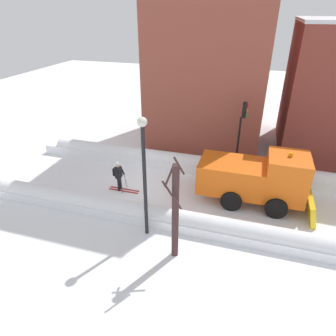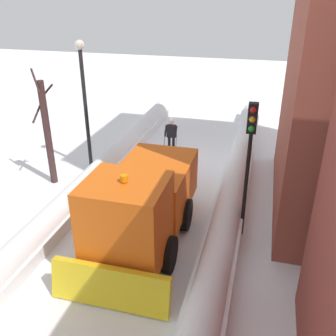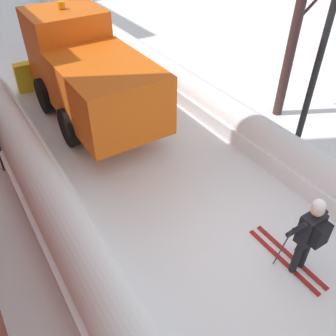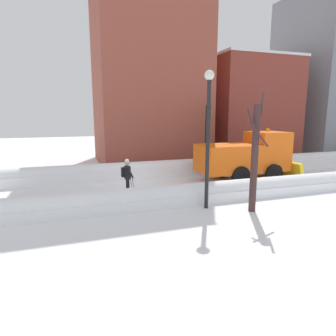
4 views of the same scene
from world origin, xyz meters
name	(u,v)px [view 2 (image 2 of 4)]	position (x,y,z in m)	size (l,w,h in m)	color
ground_plane	(87,321)	(0.00, 10.00, 0.00)	(80.00, 80.00, 0.00)	white
snowbank_left	(200,332)	(-2.85, 10.00, 0.47)	(1.10, 36.00, 1.06)	white
plow_truck	(143,203)	(-0.36, 6.57, 1.48)	(3.20, 5.98, 3.12)	orange
skier	(171,133)	(0.65, -0.88, 1.00)	(0.62, 1.80, 1.81)	black
traffic_light_pole	(250,147)	(-3.38, 5.36, 3.18)	(0.28, 0.42, 4.55)	black
street_lamp	(84,92)	(3.72, 1.92, 3.54)	(0.40, 0.40, 5.65)	black
bare_tree_near	(47,132)	(4.68, 3.53, 2.25)	(0.85, 0.85, 4.79)	#402928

